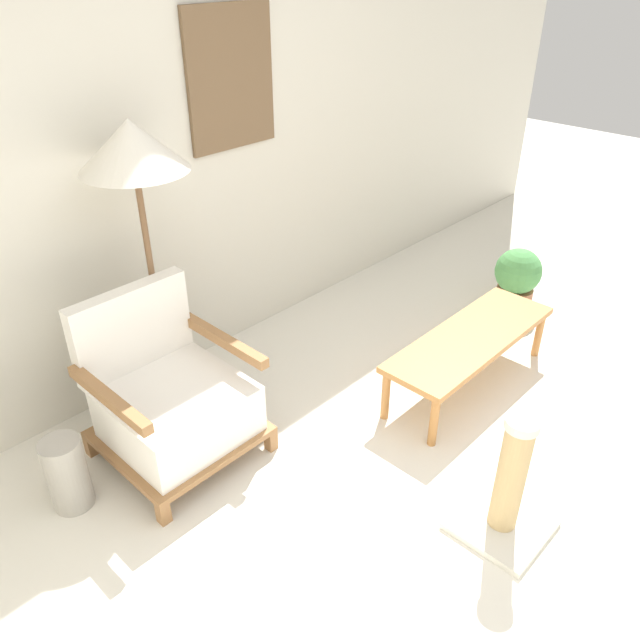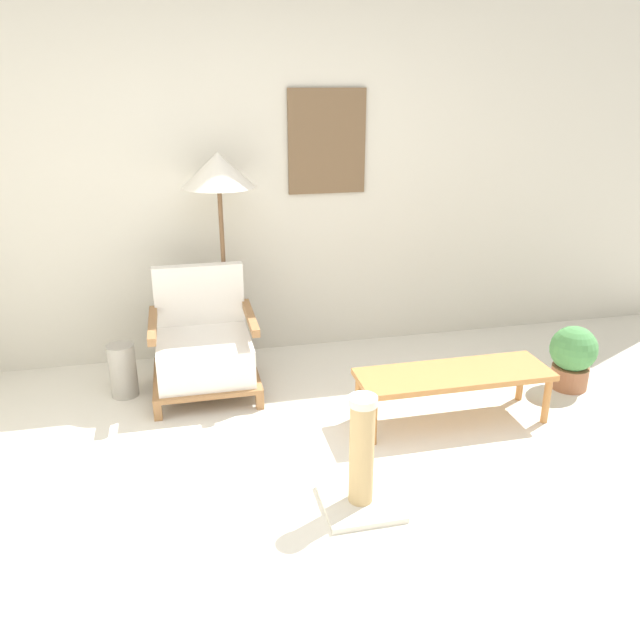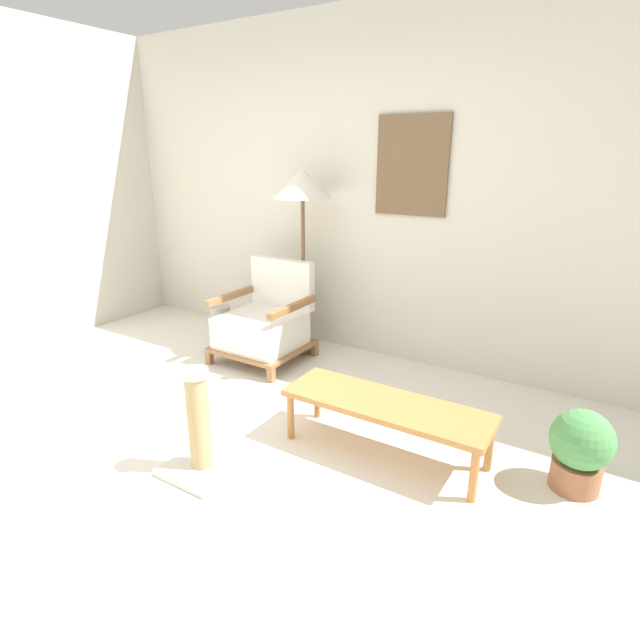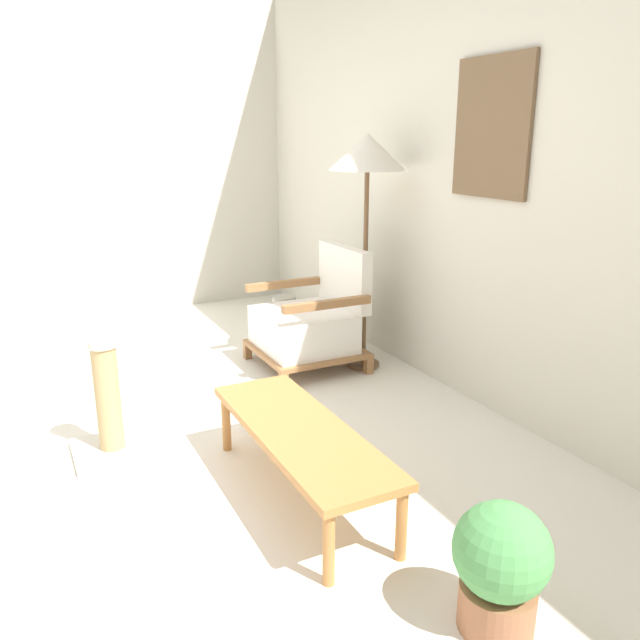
{
  "view_description": "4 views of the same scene",
  "coord_description": "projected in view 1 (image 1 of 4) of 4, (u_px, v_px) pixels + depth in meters",
  "views": [
    {
      "loc": [
        -1.72,
        -0.5,
        2.16
      ],
      "look_at": [
        0.2,
        1.33,
        0.55
      ],
      "focal_mm": 35.0,
      "sensor_mm": 36.0,
      "label": 1
    },
    {
      "loc": [
        -0.61,
        -2.23,
        1.95
      ],
      "look_at": [
        0.2,
        1.33,
        0.55
      ],
      "focal_mm": 35.0,
      "sensor_mm": 36.0,
      "label": 2
    },
    {
      "loc": [
        1.93,
        -1.43,
        1.65
      ],
      "look_at": [
        0.2,
        1.33,
        0.55
      ],
      "focal_mm": 28.0,
      "sensor_mm": 36.0,
      "label": 3
    },
    {
      "loc": [
        3.1,
        -0.14,
        1.51
      ],
      "look_at": [
        0.2,
        1.33,
        0.55
      ],
      "focal_mm": 35.0,
      "sensor_mm": 36.0,
      "label": 4
    }
  ],
  "objects": [
    {
      "name": "ground_plane",
      "position": [
        527.0,
        577.0,
        2.48
      ],
      "size": [
        14.0,
        14.0,
        0.0
      ],
      "primitive_type": "plane",
      "color": "silver"
    },
    {
      "name": "wall_back",
      "position": [
        158.0,
        132.0,
        3.1
      ],
      "size": [
        8.0,
        0.09,
        2.7
      ],
      "color": "beige",
      "rests_on": "ground_plane"
    },
    {
      "name": "armchair",
      "position": [
        171.0,
        399.0,
        2.95
      ],
      "size": [
        0.68,
        0.66,
        0.8
      ],
      "color": "olive",
      "rests_on": "ground_plane"
    },
    {
      "name": "floor_lamp",
      "position": [
        133.0,
        156.0,
        2.7
      ],
      "size": [
        0.48,
        0.48,
        1.53
      ],
      "color": "brown",
      "rests_on": "ground_plane"
    },
    {
      "name": "coffee_table",
      "position": [
        471.0,
        341.0,
        3.41
      ],
      "size": [
        1.17,
        0.38,
        0.33
      ],
      "color": "#B2753D",
      "rests_on": "ground_plane"
    },
    {
      "name": "vase",
      "position": [
        67.0,
        474.0,
        2.71
      ],
      "size": [
        0.18,
        0.18,
        0.36
      ],
      "primitive_type": "cylinder",
      "color": "#9E998E",
      "rests_on": "ground_plane"
    },
    {
      "name": "potted_plant",
      "position": [
        517.0,
        278.0,
        4.18
      ],
      "size": [
        0.31,
        0.31,
        0.44
      ],
      "color": "#935B3D",
      "rests_on": "ground_plane"
    },
    {
      "name": "scratching_post",
      "position": [
        508.0,
        491.0,
        2.58
      ],
      "size": [
        0.37,
        0.37,
        0.6
      ],
      "color": "beige",
      "rests_on": "ground_plane"
    }
  ]
}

